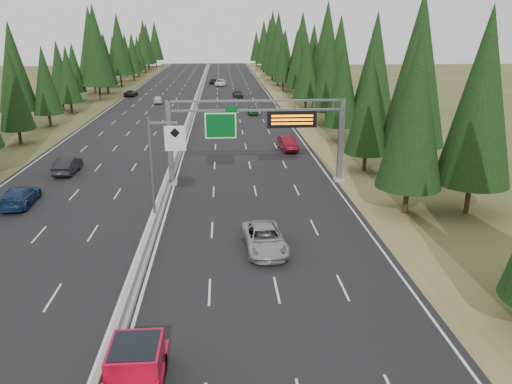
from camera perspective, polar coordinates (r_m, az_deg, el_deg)
road at (r=91.38m, az=-7.19°, el=9.22°), size 32.00×260.00×0.08m
shoulder_right at (r=92.10m, az=4.08°, el=9.38°), size 3.60×260.00×0.06m
shoulder_left at (r=94.07m, az=-18.21°, el=8.72°), size 3.60×260.00×0.06m
median_barrier at (r=91.32m, az=-7.20°, el=9.46°), size 0.70×260.00×0.85m
sign_gantry at (r=46.03m, az=0.86°, el=7.25°), size 16.75×0.98×7.80m
hov_sign_pole at (r=36.61m, az=-10.97°, el=3.19°), size 2.80×0.50×8.00m
tree_row_right at (r=90.56m, az=7.23°, el=14.89°), size 11.24×245.55×18.97m
tree_row_left at (r=89.85m, az=-22.17°, el=13.64°), size 11.75×242.74×18.91m
silver_minivan at (r=32.84m, az=0.98°, el=-5.37°), size 2.98×5.76×1.55m
red_pickup at (r=21.30m, az=-13.75°, el=-19.32°), size 2.17×6.07×1.98m
car_ahead_green at (r=86.01m, az=-0.39°, el=9.29°), size 1.63×3.93×1.33m
car_ahead_dkred at (r=60.33m, az=3.67°, el=5.58°), size 2.13×5.01×1.61m
car_ahead_dkgrey at (r=108.78m, az=-2.09°, el=11.17°), size 2.40×5.12×1.44m
car_ahead_white at (r=131.31m, az=-4.06°, el=12.37°), size 3.18×6.03×1.62m
car_ahead_far at (r=136.40m, az=-4.93°, el=12.54°), size 2.18×4.55×1.50m
car_onc_near at (r=53.75m, az=-20.74°, el=2.87°), size 1.81×4.98×1.63m
car_onc_blue at (r=45.45m, az=-25.39°, el=-0.41°), size 2.47×5.53×1.58m
car_onc_white at (r=101.10m, az=-11.16°, el=10.33°), size 2.22×4.60×1.51m
car_onc_far at (r=113.49m, az=-14.12°, el=10.92°), size 2.58×5.06×1.37m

